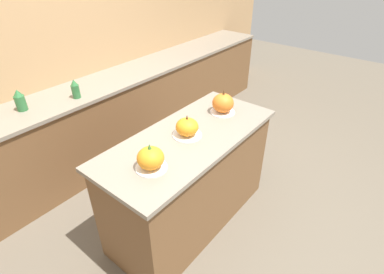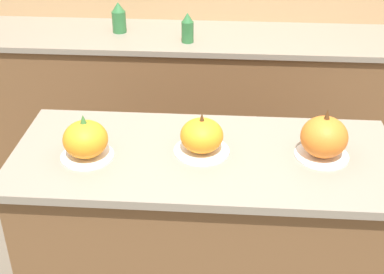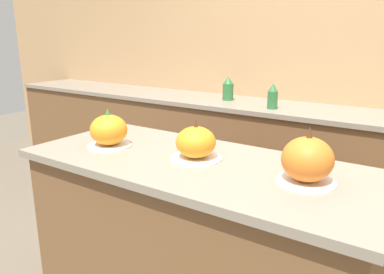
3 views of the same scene
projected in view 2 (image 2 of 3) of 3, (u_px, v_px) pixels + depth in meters
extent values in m
cube|color=brown|center=(203.00, 242.00, 2.44)|extent=(1.53, 0.63, 0.89)
cube|color=gray|center=(204.00, 157.00, 2.21)|extent=(1.59, 0.69, 0.03)
cube|color=brown|center=(214.00, 104.00, 3.64)|extent=(6.00, 0.56, 0.90)
cube|color=gray|center=(215.00, 38.00, 3.40)|extent=(6.00, 0.60, 0.03)
cylinder|color=white|center=(87.00, 156.00, 2.18)|extent=(0.22, 0.22, 0.01)
ellipsoid|color=orange|center=(85.00, 139.00, 2.14)|extent=(0.18, 0.18, 0.15)
cone|color=#38702D|center=(83.00, 119.00, 2.09)|extent=(0.03, 0.03, 0.04)
cylinder|color=white|center=(202.00, 151.00, 2.21)|extent=(0.23, 0.23, 0.01)
ellipsoid|color=orange|center=(202.00, 135.00, 2.17)|extent=(0.18, 0.18, 0.14)
cone|color=#4C2D14|center=(202.00, 117.00, 2.13)|extent=(0.02, 0.02, 0.04)
cylinder|color=white|center=(321.00, 155.00, 2.18)|extent=(0.22, 0.22, 0.01)
ellipsoid|color=orange|center=(324.00, 137.00, 2.14)|extent=(0.19, 0.19, 0.17)
cone|color=#4C2D14|center=(327.00, 114.00, 2.08)|extent=(0.02, 0.02, 0.05)
cylinder|color=#2D6B38|center=(188.00, 32.00, 3.26)|extent=(0.08, 0.08, 0.13)
cone|color=#2D6B38|center=(188.00, 17.00, 3.21)|extent=(0.07, 0.07, 0.06)
cylinder|color=#2D6B38|center=(119.00, 22.00, 3.42)|extent=(0.09, 0.09, 0.14)
cone|color=#2D6B38|center=(118.00, 7.00, 3.37)|extent=(0.08, 0.08, 0.06)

